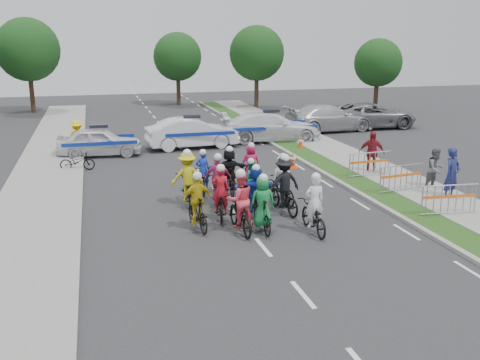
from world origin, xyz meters
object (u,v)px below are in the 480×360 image
object	(u,v)px
rider_0	(314,213)
spectator_2	(372,153)
barrier_0	(449,201)
barrier_2	(369,165)
tree_2	(378,63)
rider_5	(255,194)
marshal_hiviz	(77,138)
civilian_suv	(371,115)
rider_8	(250,186)
police_car_0	(100,142)
parked_bike	(77,161)
barrier_1	(401,179)
tree_3	(28,50)
spectator_1	(436,169)
spectator_0	(452,174)
tree_4	(177,57)
rider_9	(218,185)
police_car_2	(271,127)
rider_10	(188,184)
cone_0	(292,161)
tree_1	(257,53)
rider_13	(251,169)
rider_11	(229,174)
rider_12	(203,178)
rider_7	(282,185)
rider_2	(240,209)
cone_1	(301,143)
rider_4	(284,190)
civilian_sedan	(329,118)
police_car_1	(192,133)
rider_6	(220,200)

from	to	relation	value
rider_0	spectator_2	bearing A→B (deg)	-129.57
barrier_0	barrier_2	bearing A→B (deg)	90.00
tree_2	rider_5	bearing A→B (deg)	-126.79
marshal_hiviz	spectator_2	bearing A→B (deg)	171.98
civilian_suv	tree_2	distance (m)	9.69
rider_5	rider_8	bearing A→B (deg)	-106.34
police_car_0	civilian_suv	size ratio (longest dim) A/B	0.70
parked_bike	barrier_2	bearing A→B (deg)	-104.98
barrier_1	tree_3	world-z (taller)	tree_3
spectator_1	spectator_0	bearing A→B (deg)	-111.66
barrier_0	tree_4	size ratio (longest dim) A/B	0.32
rider_9	police_car_2	xyz separation A→B (m)	(5.72, 11.11, 0.10)
rider_10	spectator_1	size ratio (longest dim) A/B	1.23
rider_9	spectator_0	size ratio (longest dim) A/B	0.99
civilian_suv	tree_2	size ratio (longest dim) A/B	1.03
cone_0	tree_3	bearing A→B (deg)	119.68
spectator_0	tree_2	world-z (taller)	tree_2
spectator_1	rider_5	bearing A→B (deg)	177.02
rider_9	barrier_1	distance (m)	7.06
rider_5	tree_1	xyz separation A→B (m)	(8.43, 27.31, 3.78)
marshal_hiviz	parked_bike	xyz separation A→B (m)	(0.02, -3.39, -0.48)
barrier_0	barrier_1	world-z (taller)	same
civilian_suv	barrier_0	distance (m)	18.40
tree_3	rider_13	bearing A→B (deg)	-67.63
tree_4	rider_11	bearing A→B (deg)	-95.23
rider_12	spectator_2	world-z (taller)	spectator_2
police_car_0	cone_0	xyz separation A→B (m)	(8.41, -5.09, -0.37)
spectator_0	tree_1	distance (m)	27.58
rider_5	rider_12	size ratio (longest dim) A/B	1.02
civilian_suv	tree_2	xyz separation A→B (m)	(4.75, 7.90, 3.01)
rider_7	rider_11	world-z (taller)	rider_7
rider_2	spectator_2	bearing A→B (deg)	-146.59
barrier_1	cone_1	distance (m)	8.93
tree_1	tree_2	size ratio (longest dim) A/B	1.18
rider_0	rider_8	distance (m)	3.60
rider_13	spectator_0	distance (m)	7.56
rider_0	cone_1	xyz separation A→B (m)	(4.34, 11.95, -0.29)
rider_5	barrier_0	xyz separation A→B (m)	(6.13, -1.78, -0.20)
cone_1	tree_4	size ratio (longest dim) A/B	0.11
marshal_hiviz	barrier_0	distance (m)	18.01
rider_8	marshal_hiviz	xyz separation A→B (m)	(-6.12, 10.15, 0.26)
rider_4	barrier_1	bearing A→B (deg)	-176.89
rider_11	rider_12	bearing A→B (deg)	-24.52
civilian_sedan	barrier_1	size ratio (longest dim) A/B	2.89
rider_5	civilian_suv	size ratio (longest dim) A/B	0.30
rider_13	spectator_1	bearing A→B (deg)	160.06
rider_11	police_car_1	size ratio (longest dim) A/B	0.38
rider_2	spectator_2	world-z (taller)	rider_2
rider_6	rider_7	distance (m)	2.61
rider_5	marshal_hiviz	size ratio (longest dim) A/B	1.02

